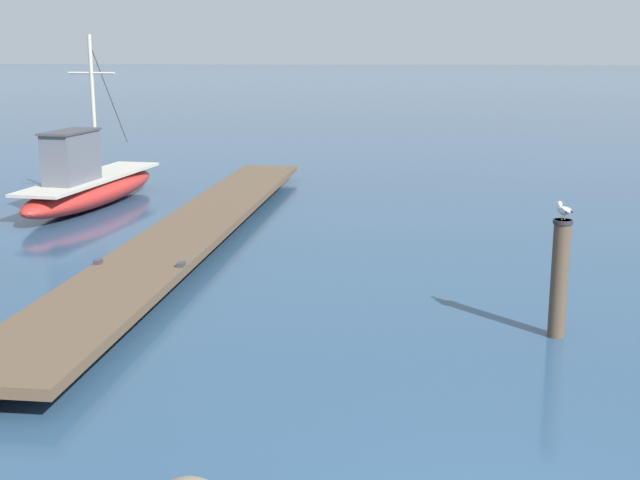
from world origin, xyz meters
The scene contains 4 objects.
floating_dock centered at (-5.79, 12.37, 0.36)m, with size 2.24×19.70×0.53m.
fishing_boat_0 centered at (-9.83, 16.39, 0.64)m, with size 2.37×7.20×4.74m.
mooring_piling centered at (1.42, 6.54, 0.97)m, with size 0.30×0.30×1.86m.
perched_seagull centered at (1.42, 6.53, 2.01)m, with size 0.24×0.36×0.26m.
Camera 1 is at (-0.96, -6.34, 4.43)m, focal length 47.61 mm.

